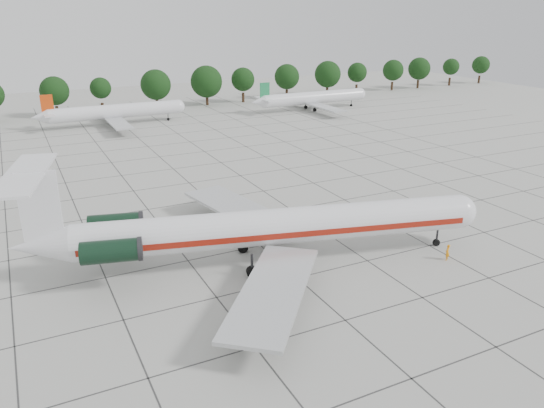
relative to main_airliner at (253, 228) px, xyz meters
The scene contains 7 objects.
ground 5.62m from the main_airliner, 55.77° to the left, with size 260.00×260.00×0.00m, color #AFAFA7.
apron_joints 18.98m from the main_airliner, 82.74° to the left, with size 170.00×170.00×0.02m, color #383838.
main_airliner is the anchor object (origin of this frame).
ground_crew 19.47m from the main_airliner, 24.20° to the right, with size 0.61×0.40×1.67m, color orange.
bg_airliner_c 73.09m from the main_airliner, 89.22° to the left, with size 28.24×27.20×7.40m.
bg_airliner_d 85.21m from the main_airliner, 55.48° to the left, with size 28.24×27.20×7.40m.
tree_line 88.97m from the main_airliner, 96.02° to the left, with size 249.86×8.44×10.22m.
Camera 1 is at (-21.67, -46.26, 23.57)m, focal length 35.00 mm.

